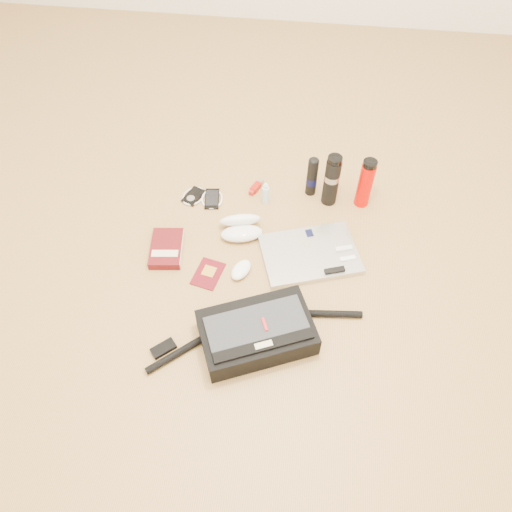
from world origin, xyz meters
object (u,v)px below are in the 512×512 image
object	(u,v)px
book	(167,249)
messenger_bag	(256,332)
thermos_black	(332,180)
laptop	(310,254)
thermos_red	(365,183)

from	to	relation	value
book	messenger_bag	bearing A→B (deg)	-47.79
thermos_black	messenger_bag	bearing A→B (deg)	-107.86
laptop	thermos_red	distance (m)	0.40
book	thermos_red	size ratio (longest dim) A/B	0.86
book	thermos_red	distance (m)	0.88
book	thermos_black	distance (m)	0.75
book	thermos_black	xyz separation A→B (m)	(0.64, 0.37, 0.11)
laptop	book	size ratio (longest dim) A/B	2.14
messenger_bag	book	size ratio (longest dim) A/B	3.62
messenger_bag	laptop	xyz separation A→B (m)	(0.17, 0.40, -0.04)
thermos_red	laptop	bearing A→B (deg)	-122.19
laptop	thermos_red	xyz separation A→B (m)	(0.21, 0.33, 0.11)
laptop	thermos_black	xyz separation A→B (m)	(0.06, 0.32, 0.11)
thermos_black	thermos_red	xyz separation A→B (m)	(0.14, 0.01, -0.01)
messenger_bag	thermos_red	distance (m)	0.82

